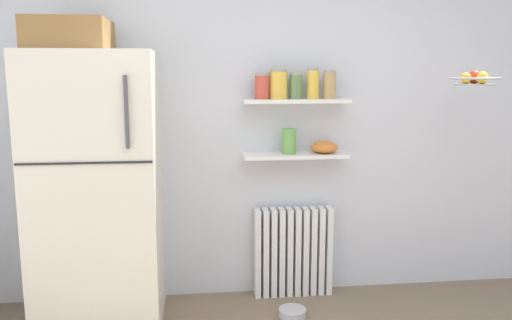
# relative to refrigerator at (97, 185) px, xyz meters

# --- Properties ---
(back_wall) EXTENTS (7.04, 0.10, 2.60)m
(back_wall) POSITION_rel_refrigerator_xyz_m (1.18, 0.39, 0.40)
(back_wall) COLOR silver
(back_wall) RESTS_ON ground_plane
(refrigerator) EXTENTS (0.75, 0.71, 1.90)m
(refrigerator) POSITION_rel_refrigerator_xyz_m (0.00, 0.00, 0.00)
(refrigerator) COLOR silver
(refrigerator) RESTS_ON ground_plane
(radiator) EXTENTS (0.56, 0.12, 0.64)m
(radiator) POSITION_rel_refrigerator_xyz_m (1.30, 0.26, -0.58)
(radiator) COLOR white
(radiator) RESTS_ON ground_plane
(wall_shelf_lower) EXTENTS (0.72, 0.22, 0.02)m
(wall_shelf_lower) POSITION_rel_refrigerator_xyz_m (1.30, 0.23, 0.13)
(wall_shelf_lower) COLOR white
(wall_shelf_upper) EXTENTS (0.72, 0.22, 0.02)m
(wall_shelf_upper) POSITION_rel_refrigerator_xyz_m (1.30, 0.23, 0.50)
(wall_shelf_upper) COLOR white
(storage_jar_0) EXTENTS (0.10, 0.10, 0.18)m
(storage_jar_0) POSITION_rel_refrigerator_xyz_m (1.07, 0.23, 0.60)
(storage_jar_0) COLOR #C64C38
(storage_jar_0) RESTS_ON wall_shelf_upper
(storage_jar_1) EXTENTS (0.12, 0.12, 0.20)m
(storage_jar_1) POSITION_rel_refrigerator_xyz_m (1.18, 0.23, 0.61)
(storage_jar_1) COLOR yellow
(storage_jar_1) RESTS_ON wall_shelf_upper
(storage_jar_2) EXTENTS (0.09, 0.09, 0.18)m
(storage_jar_2) POSITION_rel_refrigerator_xyz_m (1.30, 0.23, 0.60)
(storage_jar_2) COLOR #5B7F4C
(storage_jar_2) RESTS_ON wall_shelf_upper
(storage_jar_3) EXTENTS (0.08, 0.08, 0.21)m
(storage_jar_3) POSITION_rel_refrigerator_xyz_m (1.41, 0.23, 0.62)
(storage_jar_3) COLOR yellow
(storage_jar_3) RESTS_ON wall_shelf_upper
(storage_jar_4) EXTENTS (0.09, 0.09, 0.19)m
(storage_jar_4) POSITION_rel_refrigerator_xyz_m (1.53, 0.23, 0.61)
(storage_jar_4) COLOR tan
(storage_jar_4) RESTS_ON wall_shelf_upper
(vase) EXTENTS (0.10, 0.10, 0.17)m
(vase) POSITION_rel_refrigerator_xyz_m (1.25, 0.23, 0.23)
(vase) COLOR #66A84C
(vase) RESTS_ON wall_shelf_lower
(shelf_bowl) EXTENTS (0.19, 0.19, 0.08)m
(shelf_bowl) POSITION_rel_refrigerator_xyz_m (1.51, 0.23, 0.18)
(shelf_bowl) COLOR orange
(shelf_bowl) RESTS_ON wall_shelf_lower
(pet_food_bowl) EXTENTS (0.18, 0.18, 0.05)m
(pet_food_bowl) POSITION_rel_refrigerator_xyz_m (1.23, -0.09, -0.88)
(pet_food_bowl) COLOR #B7B7BC
(pet_food_bowl) RESTS_ON ground_plane
(hanging_fruit_basket) EXTENTS (0.31, 0.31, 0.10)m
(hanging_fruit_basket) POSITION_rel_refrigerator_xyz_m (2.39, -0.12, 0.65)
(hanging_fruit_basket) COLOR #B2B2B7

